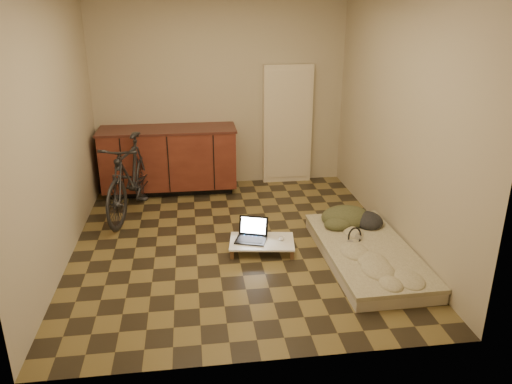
{
  "coord_description": "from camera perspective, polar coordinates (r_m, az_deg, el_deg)",
  "views": [
    {
      "loc": [
        -0.45,
        -4.98,
        2.5
      ],
      "look_at": [
        0.24,
        0.08,
        0.55
      ],
      "focal_mm": 35.0,
      "sensor_mm": 36.0,
      "label": 1
    }
  ],
  "objects": [
    {
      "name": "futon",
      "position": [
        5.3,
        12.55,
        -6.87
      ],
      "size": [
        0.89,
        1.81,
        0.15
      ],
      "rotation": [
        0.0,
        0.0,
        0.02
      ],
      "color": "beige",
      "rests_on": "ground"
    },
    {
      "name": "room_shell",
      "position": [
        5.14,
        -2.55,
        7.38
      ],
      "size": [
        3.5,
        4.0,
        2.6
      ],
      "color": "brown",
      "rests_on": "ground"
    },
    {
      "name": "clothing_pile",
      "position": [
        5.75,
        10.93,
        -2.28
      ],
      "size": [
        0.61,
        0.51,
        0.24
      ],
      "primitive_type": null,
      "rotation": [
        0.0,
        0.0,
        0.02
      ],
      "color": "#3D4025",
      "rests_on": "futon"
    },
    {
      "name": "lap_desk",
      "position": [
        5.36,
        0.68,
        -5.73
      ],
      "size": [
        0.74,
        0.53,
        0.11
      ],
      "rotation": [
        0.0,
        0.0,
        -0.14
      ],
      "color": "brown",
      "rests_on": "ground"
    },
    {
      "name": "headphones",
      "position": [
        5.29,
        11.22,
        -4.96
      ],
      "size": [
        0.3,
        0.29,
        0.15
      ],
      "primitive_type": null,
      "rotation": [
        0.0,
        0.0,
        0.54
      ],
      "color": "black",
      "rests_on": "futon"
    },
    {
      "name": "appliance_panel",
      "position": [
        7.25,
        3.62,
        7.68
      ],
      "size": [
        0.7,
        0.1,
        1.7
      ],
      "primitive_type": "cube",
      "color": "beige",
      "rests_on": "ground"
    },
    {
      "name": "mouse",
      "position": [
        5.37,
        2.92,
        -5.31
      ],
      "size": [
        0.07,
        0.1,
        0.03
      ],
      "primitive_type": "ellipsoid",
      "rotation": [
        0.0,
        0.0,
        -0.17
      ],
      "color": "white",
      "rests_on": "lap_desk"
    },
    {
      "name": "laptop",
      "position": [
        5.37,
        -0.48,
        -4.9
      ],
      "size": [
        0.39,
        0.37,
        0.22
      ],
      "rotation": [
        0.0,
        0.0,
        -0.33
      ],
      "color": "black",
      "rests_on": "lap_desk"
    },
    {
      "name": "cabinets",
      "position": [
        6.99,
        -9.89,
        3.66
      ],
      "size": [
        1.84,
        0.62,
        0.91
      ],
      "color": "black",
      "rests_on": "ground"
    },
    {
      "name": "bicycle",
      "position": [
        6.32,
        -14.19,
        2.13
      ],
      "size": [
        0.88,
        1.73,
        1.08
      ],
      "primitive_type": "imported",
      "rotation": [
        0.0,
        0.0,
        -0.24
      ],
      "color": "black",
      "rests_on": "ground"
    }
  ]
}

